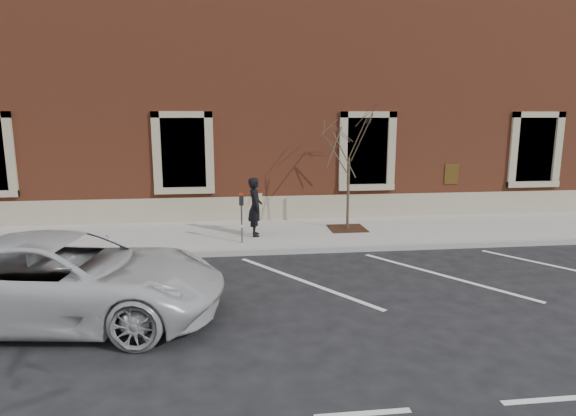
{
  "coord_description": "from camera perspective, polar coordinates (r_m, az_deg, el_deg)",
  "views": [
    {
      "loc": [
        -1.53,
        -12.12,
        3.57
      ],
      "look_at": [
        0.0,
        0.6,
        1.1
      ],
      "focal_mm": 30.0,
      "sensor_mm": 36.0,
      "label": 1
    }
  ],
  "objects": [
    {
      "name": "building_civic",
      "position": [
        19.92,
        -2.52,
        12.13
      ],
      "size": [
        40.0,
        8.62,
        8.0
      ],
      "color": "brown",
      "rests_on": "ground"
    },
    {
      "name": "white_truck",
      "position": [
        9.33,
        -24.92,
        -7.6
      ],
      "size": [
        5.8,
        3.22,
        1.54
      ],
      "primitive_type": "imported",
      "rotation": [
        0.0,
        0.0,
        1.45
      ],
      "color": "#BBBDBF",
      "rests_on": "ground"
    },
    {
      "name": "curb_near",
      "position": [
        12.65,
        0.35,
        -5.12
      ],
      "size": [
        40.0,
        0.12,
        0.15
      ],
      "primitive_type": "cube",
      "color": "#9E9E99",
      "rests_on": "ground"
    },
    {
      "name": "sidewalk_near",
      "position": [
        14.38,
        -0.55,
        -3.15
      ],
      "size": [
        40.0,
        3.5,
        0.15
      ],
      "primitive_type": "cube",
      "color": "beige",
      "rests_on": "ground"
    },
    {
      "name": "man",
      "position": [
        13.79,
        -3.92,
        0.13
      ],
      "size": [
        0.43,
        0.63,
        1.69
      ],
      "primitive_type": "imported",
      "rotation": [
        0.0,
        0.0,
        1.61
      ],
      "color": "black",
      "rests_on": "sidewalk_near"
    },
    {
      "name": "tree_grate",
      "position": [
        14.88,
        7.03,
        -2.41
      ],
      "size": [
        1.09,
        1.09,
        0.03
      ],
      "primitive_type": "cube",
      "color": "#371F11",
      "rests_on": "sidewalk_near"
    },
    {
      "name": "sapling",
      "position": [
        14.5,
        7.29,
        8.23
      ],
      "size": [
        2.37,
        2.37,
        3.95
      ],
      "color": "#4D3E2E",
      "rests_on": "sidewalk_near"
    },
    {
      "name": "parking_stripes",
      "position": [
        10.65,
        1.83,
        -8.66
      ],
      "size": [
        28.0,
        4.4,
        0.01
      ],
      "primitive_type": null,
      "color": "silver",
      "rests_on": "ground"
    },
    {
      "name": "ground",
      "position": [
        12.72,
        0.33,
        -5.38
      ],
      "size": [
        120.0,
        120.0,
        0.0
      ],
      "primitive_type": "plane",
      "color": "#28282B",
      "rests_on": "ground"
    },
    {
      "name": "parking_meter",
      "position": [
        13.03,
        -5.54,
        -0.05
      ],
      "size": [
        0.12,
        0.1,
        1.37
      ],
      "rotation": [
        0.0,
        0.0,
        -0.31
      ],
      "color": "#595B60",
      "rests_on": "sidewalk_near"
    }
  ]
}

